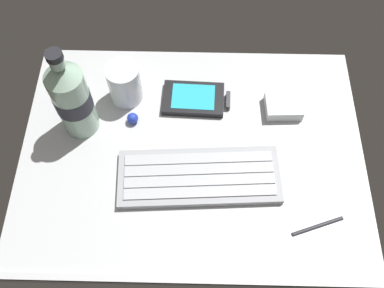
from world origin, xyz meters
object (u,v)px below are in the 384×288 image
at_px(handheld_device, 197,99).
at_px(water_bottle, 72,98).
at_px(stylus_pen, 318,226).
at_px(trackball_mouse, 133,118).
at_px(keyboard, 199,177).
at_px(juice_cup, 125,85).
at_px(charger_block, 283,106).

xyz_separation_m(handheld_device, water_bottle, (-0.22, -0.06, 0.08)).
bearing_deg(water_bottle, handheld_device, 15.24).
bearing_deg(stylus_pen, trackball_mouse, 129.01).
distance_m(keyboard, trackball_mouse, 0.18).
relative_size(handheld_device, juice_cup, 1.53).
distance_m(charger_block, stylus_pen, 0.24).
xyz_separation_m(keyboard, water_bottle, (-0.23, 0.11, 0.08)).
distance_m(juice_cup, trackball_mouse, 0.07).
height_order(water_bottle, charger_block, water_bottle).
relative_size(water_bottle, trackball_mouse, 9.45).
bearing_deg(trackball_mouse, keyboard, -42.44).
relative_size(keyboard, trackball_mouse, 13.45).
bearing_deg(charger_block, handheld_device, 174.32).
xyz_separation_m(water_bottle, trackball_mouse, (0.10, 0.01, -0.08)).
bearing_deg(handheld_device, charger_block, -5.68).
bearing_deg(trackball_mouse, stylus_pen, -31.45).
xyz_separation_m(handheld_device, trackball_mouse, (-0.12, -0.05, 0.00)).
xyz_separation_m(handheld_device, charger_block, (0.17, -0.02, 0.00)).
xyz_separation_m(charger_block, trackball_mouse, (-0.29, -0.03, -0.00)).
distance_m(keyboard, water_bottle, 0.26).
bearing_deg(charger_block, trackball_mouse, -173.41).
height_order(handheld_device, charger_block, charger_block).
bearing_deg(juice_cup, stylus_pen, -36.88).
bearing_deg(juice_cup, water_bottle, -139.61).
height_order(juice_cup, trackball_mouse, juice_cup).
relative_size(handheld_device, trackball_mouse, 5.92).
relative_size(juice_cup, water_bottle, 0.41).
xyz_separation_m(keyboard, stylus_pen, (0.20, -0.09, -0.00)).
bearing_deg(handheld_device, juice_cup, 176.56).
distance_m(juice_cup, charger_block, 0.31).
xyz_separation_m(juice_cup, stylus_pen, (0.35, -0.26, -0.04)).
bearing_deg(keyboard, water_bottle, 154.23).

